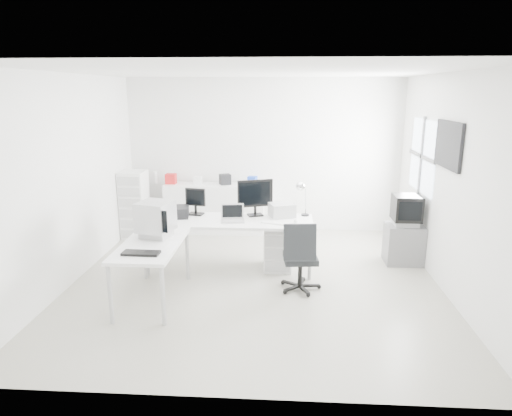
# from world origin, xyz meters

# --- Properties ---
(floor) EXTENTS (5.00, 5.00, 0.01)m
(floor) POSITION_xyz_m (0.00, 0.00, 0.00)
(floor) COLOR beige
(floor) RESTS_ON ground
(ceiling) EXTENTS (5.00, 5.00, 0.01)m
(ceiling) POSITION_xyz_m (0.00, 0.00, 2.80)
(ceiling) COLOR white
(ceiling) RESTS_ON back_wall
(back_wall) EXTENTS (5.00, 0.02, 2.80)m
(back_wall) POSITION_xyz_m (0.00, 2.50, 1.40)
(back_wall) COLOR white
(back_wall) RESTS_ON floor
(left_wall) EXTENTS (0.02, 5.00, 2.80)m
(left_wall) POSITION_xyz_m (-2.50, 0.00, 1.40)
(left_wall) COLOR white
(left_wall) RESTS_ON floor
(right_wall) EXTENTS (0.02, 5.00, 2.80)m
(right_wall) POSITION_xyz_m (2.50, 0.00, 1.40)
(right_wall) COLOR white
(right_wall) RESTS_ON floor
(window) EXTENTS (0.02, 1.20, 1.10)m
(window) POSITION_xyz_m (2.48, 1.20, 1.60)
(window) COLOR white
(window) RESTS_ON right_wall
(wall_picture) EXTENTS (0.04, 0.90, 0.60)m
(wall_picture) POSITION_xyz_m (2.47, 0.10, 1.90)
(wall_picture) COLOR black
(wall_picture) RESTS_ON right_wall
(main_desk) EXTENTS (2.40, 0.80, 0.75)m
(main_desk) POSITION_xyz_m (-0.39, 0.46, 0.38)
(main_desk) COLOR white
(main_desk) RESTS_ON floor
(side_desk) EXTENTS (0.70, 1.40, 0.75)m
(side_desk) POSITION_xyz_m (-1.24, -0.64, 0.38)
(side_desk) COLOR white
(side_desk) RESTS_ON floor
(drawer_pedestal) EXTENTS (0.40, 0.50, 0.60)m
(drawer_pedestal) POSITION_xyz_m (0.31, 0.51, 0.30)
(drawer_pedestal) COLOR white
(drawer_pedestal) RESTS_ON floor
(inkjet_printer) EXTENTS (0.48, 0.40, 0.15)m
(inkjet_printer) POSITION_xyz_m (-1.24, 0.56, 0.83)
(inkjet_printer) COLOR black
(inkjet_printer) RESTS_ON main_desk
(lcd_monitor_small) EXTENTS (0.34, 0.24, 0.39)m
(lcd_monitor_small) POSITION_xyz_m (-0.94, 0.71, 0.94)
(lcd_monitor_small) COLOR black
(lcd_monitor_small) RESTS_ON main_desk
(lcd_monitor_large) EXTENTS (0.58, 0.38, 0.56)m
(lcd_monitor_large) POSITION_xyz_m (-0.04, 0.71, 1.03)
(lcd_monitor_large) COLOR black
(lcd_monitor_large) RESTS_ON main_desk
(laptop) EXTENTS (0.40, 0.41, 0.24)m
(laptop) POSITION_xyz_m (-0.34, 0.36, 0.87)
(laptop) COLOR #B7B7BA
(laptop) RESTS_ON main_desk
(white_keyboard) EXTENTS (0.39, 0.23, 0.02)m
(white_keyboard) POSITION_xyz_m (0.26, 0.31, 0.76)
(white_keyboard) COLOR white
(white_keyboard) RESTS_ON main_desk
(white_mouse) EXTENTS (0.06, 0.06, 0.06)m
(white_mouse) POSITION_xyz_m (0.56, 0.36, 0.78)
(white_mouse) COLOR white
(white_mouse) RESTS_ON main_desk
(laser_printer) EXTENTS (0.43, 0.40, 0.20)m
(laser_printer) POSITION_xyz_m (0.36, 0.68, 0.85)
(laser_printer) COLOR #AFAFAF
(laser_printer) RESTS_ON main_desk
(desk_lamp) EXTENTS (0.17, 0.17, 0.46)m
(desk_lamp) POSITION_xyz_m (0.71, 0.76, 0.98)
(desk_lamp) COLOR silver
(desk_lamp) RESTS_ON main_desk
(crt_monitor) EXTENTS (0.50, 0.50, 0.47)m
(crt_monitor) POSITION_xyz_m (-1.24, -0.39, 0.98)
(crt_monitor) COLOR #B7B7BA
(crt_monitor) RESTS_ON side_desk
(black_keyboard) EXTENTS (0.43, 0.19, 0.03)m
(black_keyboard) POSITION_xyz_m (-1.24, -1.04, 0.76)
(black_keyboard) COLOR black
(black_keyboard) RESTS_ON side_desk
(office_chair) EXTENTS (0.61, 0.61, 0.97)m
(office_chair) POSITION_xyz_m (0.61, -0.22, 0.48)
(office_chair) COLOR #292C2E
(office_chair) RESTS_ON floor
(tv_cabinet) EXTENTS (0.55, 0.45, 0.60)m
(tv_cabinet) POSITION_xyz_m (2.22, 0.86, 0.30)
(tv_cabinet) COLOR slate
(tv_cabinet) RESTS_ON floor
(crt_tv) EXTENTS (0.50, 0.48, 0.45)m
(crt_tv) POSITION_xyz_m (2.22, 0.86, 0.83)
(crt_tv) COLOR black
(crt_tv) RESTS_ON tv_cabinet
(sideboard) EXTENTS (1.82, 0.45, 0.91)m
(sideboard) POSITION_xyz_m (-0.89, 2.24, 0.45)
(sideboard) COLOR white
(sideboard) RESTS_ON floor
(clutter_box_a) EXTENTS (0.19, 0.17, 0.18)m
(clutter_box_a) POSITION_xyz_m (-1.69, 2.24, 1.00)
(clutter_box_a) COLOR red
(clutter_box_a) RESTS_ON sideboard
(clutter_box_b) EXTENTS (0.15, 0.13, 0.14)m
(clutter_box_b) POSITION_xyz_m (-1.19, 2.24, 0.98)
(clutter_box_b) COLOR white
(clutter_box_b) RESTS_ON sideboard
(clutter_box_c) EXTENTS (0.24, 0.23, 0.19)m
(clutter_box_c) POSITION_xyz_m (-0.69, 2.24, 1.00)
(clutter_box_c) COLOR black
(clutter_box_c) RESTS_ON sideboard
(clutter_box_d) EXTENTS (0.18, 0.17, 0.15)m
(clutter_box_d) POSITION_xyz_m (-0.19, 2.24, 0.99)
(clutter_box_d) COLOR blue
(clutter_box_d) RESTS_ON sideboard
(clutter_bottle) EXTENTS (0.07, 0.07, 0.22)m
(clutter_bottle) POSITION_xyz_m (-1.99, 2.28, 1.02)
(clutter_bottle) COLOR white
(clutter_bottle) RESTS_ON sideboard
(filing_cabinet) EXTENTS (0.42, 0.50, 1.20)m
(filing_cabinet) POSITION_xyz_m (-2.28, 1.87, 0.60)
(filing_cabinet) COLOR white
(filing_cabinet) RESTS_ON floor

